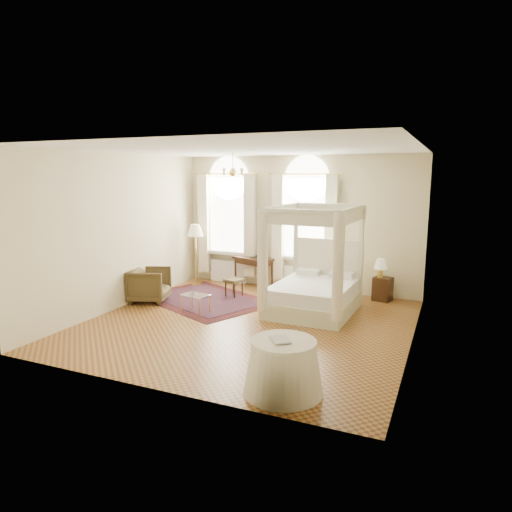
{
  "coord_description": "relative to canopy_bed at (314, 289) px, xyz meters",
  "views": [
    {
      "loc": [
        3.52,
        -7.7,
        2.86
      ],
      "look_at": [
        -0.01,
        0.4,
        1.26
      ],
      "focal_mm": 32.0,
      "sensor_mm": 36.0,
      "label": 1
    }
  ],
  "objects": [
    {
      "name": "ground",
      "position": [
        -0.94,
        -1.23,
        -0.5
      ],
      "size": [
        6.0,
        6.0,
        0.0
      ],
      "primitive_type": "plane",
      "color": "olive",
      "rests_on": "ground"
    },
    {
      "name": "room_walls",
      "position": [
        -0.94,
        -1.23,
        1.48
      ],
      "size": [
        6.0,
        6.0,
        6.0
      ],
      "color": "beige",
      "rests_on": "ground"
    },
    {
      "name": "window_left",
      "position": [
        -2.84,
        1.64,
        0.98
      ],
      "size": [
        1.62,
        0.27,
        3.29
      ],
      "color": "white",
      "rests_on": "room_walls"
    },
    {
      "name": "window_right",
      "position": [
        -0.74,
        1.64,
        0.98
      ],
      "size": [
        1.62,
        0.27,
        3.29
      ],
      "color": "white",
      "rests_on": "room_walls"
    },
    {
      "name": "chandelier",
      "position": [
        -1.84,
        -0.03,
        2.4
      ],
      "size": [
        0.51,
        0.45,
        0.5
      ],
      "color": "gold",
      "rests_on": "room_walls"
    },
    {
      "name": "wall_pictures",
      "position": [
        -0.85,
        1.74,
        1.39
      ],
      "size": [
        2.54,
        0.03,
        0.39
      ],
      "color": "black",
      "rests_on": "room_walls"
    },
    {
      "name": "canopy_bed",
      "position": [
        0.0,
        0.0,
        0.0
      ],
      "size": [
        1.74,
        2.11,
        2.22
      ],
      "color": "beige",
      "rests_on": "ground"
    },
    {
      "name": "nightstand",
      "position": [
        1.2,
        1.47,
        -0.23
      ],
      "size": [
        0.46,
        0.43,
        0.54
      ],
      "primitive_type": "cube",
      "rotation": [
        0.0,
        0.0,
        -0.26
      ],
      "color": "#341F0E",
      "rests_on": "ground"
    },
    {
      "name": "nightstand_lamp",
      "position": [
        1.14,
        1.44,
        0.33
      ],
      "size": [
        0.29,
        0.29,
        0.43
      ],
      "color": "gold",
      "rests_on": "nightstand"
    },
    {
      "name": "writing_desk",
      "position": [
        -2.02,
        1.47,
        0.16
      ],
      "size": [
        1.15,
        0.86,
        0.77
      ],
      "color": "#341F0E",
      "rests_on": "ground"
    },
    {
      "name": "laptop",
      "position": [
        -1.91,
        1.43,
        0.28
      ],
      "size": [
        0.39,
        0.3,
        0.03
      ],
      "primitive_type": "imported",
      "rotation": [
        0.0,
        0.0,
        3.36
      ],
      "color": "black",
      "rests_on": "writing_desk"
    },
    {
      "name": "stool",
      "position": [
        -2.07,
        0.44,
        -0.15
      ],
      "size": [
        0.45,
        0.45,
        0.42
      ],
      "color": "#483C1F",
      "rests_on": "ground"
    },
    {
      "name": "armchair",
      "position": [
        -3.64,
        -0.7,
        -0.12
      ],
      "size": [
        1.06,
        1.05,
        0.77
      ],
      "primitive_type": "imported",
      "rotation": [
        0.0,
        0.0,
        1.9
      ],
      "color": "#44371D",
      "rests_on": "ground"
    },
    {
      "name": "coffee_table",
      "position": [
        -2.23,
        -1.04,
        -0.15
      ],
      "size": [
        0.63,
        0.5,
        0.39
      ],
      "color": "white",
      "rests_on": "ground"
    },
    {
      "name": "floor_lamp",
      "position": [
        -3.49,
        1.1,
        0.84
      ],
      "size": [
        0.41,
        0.41,
        1.58
      ],
      "color": "gold",
      "rests_on": "ground"
    },
    {
      "name": "oriental_rug",
      "position": [
        -2.55,
        -0.08,
        -0.5
      ],
      "size": [
        3.54,
        3.11,
        0.01
      ],
      "color": "#3E0E0F",
      "rests_on": "ground"
    },
    {
      "name": "side_table",
      "position": [
        0.66,
        -3.62,
        -0.15
      ],
      "size": [
        1.06,
        1.06,
        0.72
      ],
      "color": "white",
      "rests_on": "ground"
    },
    {
      "name": "book",
      "position": [
        0.54,
        -3.72,
        0.23
      ],
      "size": [
        0.35,
        0.37,
        0.03
      ],
      "primitive_type": "imported",
      "rotation": [
        0.0,
        0.0,
        0.63
      ],
      "color": "black",
      "rests_on": "side_table"
    }
  ]
}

